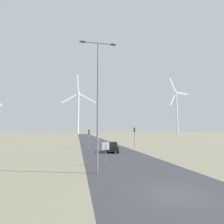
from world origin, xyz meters
TOP-DOWN VIEW (x-y plane):
  - ground_plane at (0.00, 0.00)m, footprint 600.00×600.00m
  - road_surface at (0.00, 48.00)m, footprint 10.00×240.00m
  - streetlamp at (-4.02, 5.91)m, footprint 3.64×0.32m
  - stop_sign_near at (-2.75, 9.04)m, footprint 0.81×0.07m
  - traffic_light_post_near_left at (-3.54, 24.99)m, footprint 0.28×0.34m
  - traffic_light_post_near_right at (6.13, 25.61)m, footprint 0.28×0.34m
  - car_approaching at (0.15, 20.32)m, footprint 2.06×4.21m
  - wind_turbine_left at (-5.26, 192.14)m, footprint 39.51×5.30m
  - wind_turbine_center at (104.58, 168.73)m, footprint 27.23×7.19m

SIDE VIEW (x-z plane):
  - ground_plane at x=0.00m, z-range 0.00..0.00m
  - road_surface at x=0.00m, z-range 0.00..0.01m
  - car_approaching at x=0.15m, z-range 0.00..1.83m
  - stop_sign_near at x=-2.75m, z-range 0.50..3.02m
  - traffic_light_post_near_left at x=-3.54m, z-range 0.92..4.88m
  - traffic_light_post_near_right at x=6.13m, z-range 1.01..5.38m
  - streetlamp at x=-4.02m, z-range 1.38..13.73m
  - wind_turbine_center at x=104.58m, z-range -2.90..60.05m
  - wind_turbine_left at x=-5.26m, z-range -5.35..63.45m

